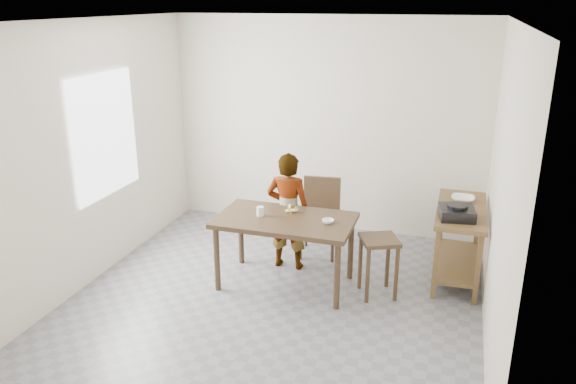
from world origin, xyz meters
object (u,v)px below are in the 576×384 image
(dining_table, at_px, (285,251))
(dining_chair, at_px, (319,219))
(child, at_px, (288,211))
(prep_counter, at_px, (458,243))
(stool, at_px, (378,267))

(dining_table, bearing_deg, dining_chair, 79.36)
(child, bearing_deg, prep_counter, -171.93)
(stool, bearing_deg, child, 162.02)
(dining_table, height_order, prep_counter, prep_counter)
(child, height_order, dining_chair, child)
(dining_chair, bearing_deg, child, -126.95)
(dining_table, distance_m, stool, 0.97)
(prep_counter, height_order, dining_chair, dining_chair)
(dining_table, xyz_separation_m, dining_chair, (0.15, 0.82, 0.07))
(dining_chair, relative_size, stool, 1.43)
(prep_counter, height_order, stool, prep_counter)
(dining_table, height_order, stool, dining_table)
(dining_table, xyz_separation_m, stool, (0.96, 0.07, -0.06))
(dining_table, relative_size, stool, 2.23)
(prep_counter, relative_size, stool, 1.92)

